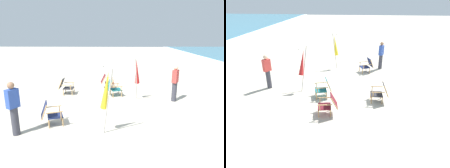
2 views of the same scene
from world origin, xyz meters
TOP-DOWN VIEW (x-y plane):
  - ground_plane at (0.00, 0.00)m, footprint 80.00×80.00m
  - beach_chair_back_right at (-1.66, -1.51)m, footprint 0.60×0.72m
  - beach_chair_mid_center at (1.85, -1.09)m, footprint 0.79×0.85m
  - beach_chair_back_left at (-2.83, 0.49)m, footprint 0.68×0.82m
  - beach_chair_front_right at (-1.43, 0.88)m, footprint 0.74×0.82m
  - umbrella_furled_red at (-0.80, 1.95)m, footprint 0.82×0.35m
  - umbrella_furled_yellow at (2.42, 0.79)m, footprint 0.50×0.46m
  - person_near_chairs at (2.52, -1.92)m, footprint 0.39×0.34m
  - person_by_waterline at (-0.79, 3.64)m, footprint 0.39×0.36m

SIDE VIEW (x-z plane):
  - ground_plane at x=0.00m, z-range 0.00..0.00m
  - beach_chair_back_left at x=-2.83m, z-range 0.03..0.82m
  - beach_chair_back_right at x=-1.66m, z-range 0.03..0.83m
  - beach_chair_mid_center at x=1.85m, z-range 0.02..0.84m
  - beach_chair_front_right at x=-1.43m, z-range 0.02..0.84m
  - person_near_chairs at x=2.52m, z-range 0.02..1.65m
  - person_by_waterline at x=-0.79m, z-range 0.02..1.65m
  - umbrella_furled_red at x=-0.80m, z-range 0.31..2.31m
  - umbrella_furled_yellow at x=2.42m, z-range 0.32..2.41m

